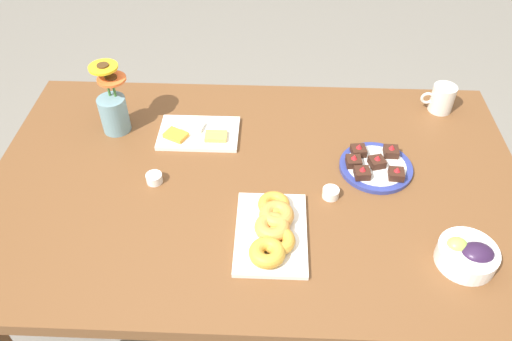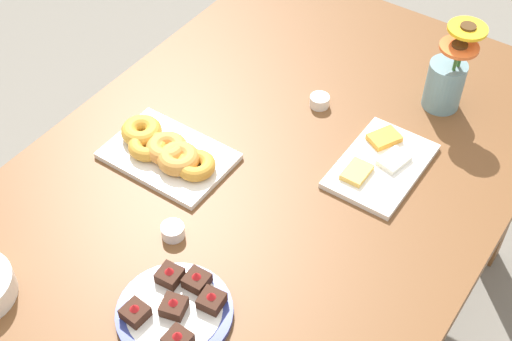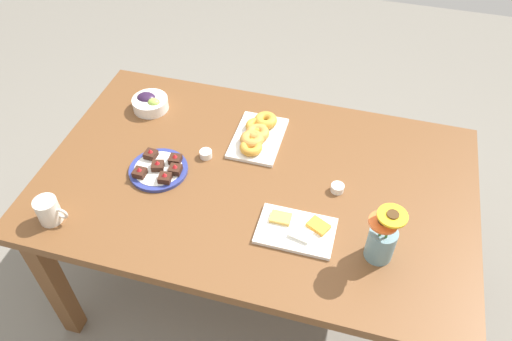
# 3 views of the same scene
# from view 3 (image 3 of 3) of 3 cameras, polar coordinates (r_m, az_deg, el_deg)

# --- Properties ---
(ground_plane) EXTENTS (6.00, 6.00, 0.00)m
(ground_plane) POSITION_cam_3_polar(r_m,az_deg,el_deg) (2.45, 0.00, -12.78)
(ground_plane) COLOR slate
(dining_table) EXTENTS (1.60, 1.00, 0.74)m
(dining_table) POSITION_cam_3_polar(r_m,az_deg,el_deg) (1.92, 0.00, -2.60)
(dining_table) COLOR brown
(dining_table) RESTS_ON ground_plane
(coffee_mug) EXTENTS (0.11, 0.08, 0.10)m
(coffee_mug) POSITION_cam_3_polar(r_m,az_deg,el_deg) (1.83, -22.62, -4.22)
(coffee_mug) COLOR beige
(coffee_mug) RESTS_ON dining_table
(grape_bowl) EXTENTS (0.15, 0.15, 0.07)m
(grape_bowl) POSITION_cam_3_polar(r_m,az_deg,el_deg) (2.18, -12.02, 7.59)
(grape_bowl) COLOR white
(grape_bowl) RESTS_ON dining_table
(cheese_platter) EXTENTS (0.26, 0.17, 0.03)m
(cheese_platter) POSITION_cam_3_polar(r_m,az_deg,el_deg) (1.69, 4.68, -6.78)
(cheese_platter) COLOR white
(cheese_platter) RESTS_ON dining_table
(croissant_platter) EXTENTS (0.19, 0.28, 0.05)m
(croissant_platter) POSITION_cam_3_polar(r_m,az_deg,el_deg) (1.99, 0.14, 4.14)
(croissant_platter) COLOR white
(croissant_platter) RESTS_ON dining_table
(jam_cup_honey) EXTENTS (0.05, 0.05, 0.03)m
(jam_cup_honey) POSITION_cam_3_polar(r_m,az_deg,el_deg) (1.82, 9.29, -1.96)
(jam_cup_honey) COLOR white
(jam_cup_honey) RESTS_ON dining_table
(jam_cup_berry) EXTENTS (0.05, 0.05, 0.03)m
(jam_cup_berry) POSITION_cam_3_polar(r_m,az_deg,el_deg) (1.93, -5.75, 1.92)
(jam_cup_berry) COLOR white
(jam_cup_berry) RESTS_ON dining_table
(dessert_plate) EXTENTS (0.22, 0.22, 0.05)m
(dessert_plate) POSITION_cam_3_polar(r_m,az_deg,el_deg) (1.90, -11.03, 0.18)
(dessert_plate) COLOR navy
(dessert_plate) RESTS_ON dining_table
(flower_vase) EXTENTS (0.11, 0.11, 0.24)m
(flower_vase) POSITION_cam_3_polar(r_m,az_deg,el_deg) (1.62, 14.16, -7.78)
(flower_vase) COLOR #6B939E
(flower_vase) RESTS_ON dining_table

